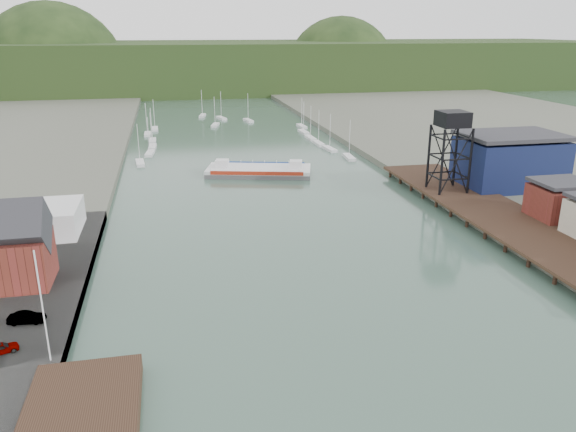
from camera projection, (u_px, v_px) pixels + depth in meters
name	position (u px, v px, depth m)	size (l,w,h in m)	color
ground	(393.00, 391.00, 54.61)	(600.00, 600.00, 0.00)	#324E44
west_quay	(3.00, 326.00, 64.97)	(16.00, 80.00, 1.60)	slate
west_stage	(80.00, 425.00, 48.57)	(10.00, 18.00, 1.80)	black
east_pier	(489.00, 210.00, 103.07)	(14.00, 70.00, 2.45)	black
harbor_building	(0.00, 253.00, 72.16)	(12.20, 8.20, 8.90)	#5E241B
white_shed	(22.00, 221.00, 91.01)	(18.00, 12.00, 4.50)	silver
flagpole	(42.00, 307.00, 54.92)	(0.16, 0.16, 12.00)	silver
lift_tower	(452.00, 124.00, 110.35)	(6.50, 6.50, 16.00)	black
blue_shed	(509.00, 161.00, 117.91)	(20.50, 14.50, 11.30)	#0B1133
marina_sailboats	(231.00, 135.00, 182.89)	(57.71, 92.65, 0.90)	silver
distant_hills	(192.00, 70.00, 329.90)	(500.00, 120.00, 80.00)	black
chain_ferry	(259.00, 171.00, 134.94)	(26.41, 15.91, 3.56)	#4E4E50
car_west_a	(1.00, 348.00, 57.89)	(1.38, 3.44, 1.17)	#999999
car_west_b	(27.00, 318.00, 63.81)	(1.41, 4.04, 1.33)	#999999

